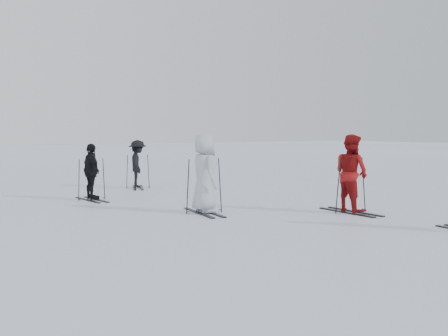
# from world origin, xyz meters

# --- Properties ---
(ground) EXTENTS (120.00, 120.00, 0.00)m
(ground) POSITION_xyz_m (0.00, 0.00, 0.00)
(ground) COLOR silver
(ground) RESTS_ON ground
(skier_red) EXTENTS (0.69, 0.89, 1.81)m
(skier_red) POSITION_xyz_m (2.15, -1.21, 0.91)
(skier_red) COLOR maroon
(skier_red) RESTS_ON ground
(skier_grey) EXTENTS (0.69, 0.97, 1.84)m
(skier_grey) POSITION_xyz_m (-0.84, 0.51, 0.92)
(skier_grey) COLOR #B8BCC3
(skier_grey) RESTS_ON ground
(skier_uphill_left) EXTENTS (0.46, 0.93, 1.54)m
(skier_uphill_left) POSITION_xyz_m (-2.34, 4.21, 0.77)
(skier_uphill_left) COLOR black
(skier_uphill_left) RESTS_ON ground
(skier_uphill_far) EXTENTS (0.91, 1.16, 1.57)m
(skier_uphill_far) POSITION_xyz_m (-0.01, 6.52, 0.79)
(skier_uphill_far) COLOR black
(skier_uphill_far) RESTS_ON ground
(skis_red) EXTENTS (1.84, 0.98, 1.34)m
(skis_red) POSITION_xyz_m (2.15, -1.21, 0.67)
(skis_red) COLOR black
(skis_red) RESTS_ON ground
(skis_grey) EXTENTS (1.92, 1.18, 1.32)m
(skis_grey) POSITION_xyz_m (-0.84, 0.51, 0.66)
(skis_grey) COLOR black
(skis_grey) RESTS_ON ground
(skis_uphill_left) EXTENTS (1.70, 1.01, 1.19)m
(skis_uphill_left) POSITION_xyz_m (-2.34, 4.21, 0.59)
(skis_uphill_left) COLOR black
(skis_uphill_left) RESTS_ON ground
(skis_uphill_far) EXTENTS (1.76, 1.34, 1.15)m
(skis_uphill_far) POSITION_xyz_m (-0.01, 6.52, 0.57)
(skis_uphill_far) COLOR black
(skis_uphill_far) RESTS_ON ground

